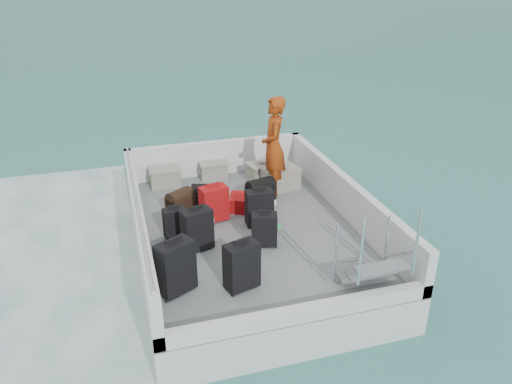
% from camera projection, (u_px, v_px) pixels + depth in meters
% --- Properties ---
extents(ground, '(160.00, 160.00, 0.00)m').
position_uv_depth(ground, '(248.00, 260.00, 8.50)').
color(ground, '#195A56').
rests_on(ground, ground).
extents(ferry_hull, '(3.60, 5.00, 0.60)m').
position_uv_depth(ferry_hull, '(248.00, 244.00, 8.37)').
color(ferry_hull, silver).
rests_on(ferry_hull, ground).
extents(deck, '(3.30, 4.70, 0.02)m').
position_uv_depth(deck, '(248.00, 228.00, 8.24)').
color(deck, slate).
rests_on(deck, ferry_hull).
extents(deck_fittings, '(3.60, 5.00, 0.90)m').
position_uv_depth(deck_fittings, '(274.00, 214.00, 7.89)').
color(deck_fittings, silver).
rests_on(deck_fittings, deck).
extents(suitcase_0, '(0.56, 0.47, 0.75)m').
position_uv_depth(suitcase_0, '(176.00, 268.00, 6.50)').
color(suitcase_0, black).
rests_on(suitcase_0, deck).
extents(suitcase_1, '(0.50, 0.38, 0.67)m').
position_uv_depth(suitcase_1, '(197.00, 230.00, 7.49)').
color(suitcase_1, black).
rests_on(suitcase_1, deck).
extents(suitcase_2, '(0.37, 0.24, 0.51)m').
position_uv_depth(suitcase_2, '(175.00, 224.00, 7.83)').
color(suitcase_2, black).
rests_on(suitcase_2, deck).
extents(suitcase_3, '(0.50, 0.38, 0.68)m').
position_uv_depth(suitcase_3, '(242.00, 266.00, 6.59)').
color(suitcase_3, black).
rests_on(suitcase_3, deck).
extents(suitcase_5, '(0.49, 0.36, 0.62)m').
position_uv_depth(suitcase_5, '(214.00, 204.00, 8.34)').
color(suitcase_5, '#AD0D14').
rests_on(suitcase_5, deck).
extents(suitcase_6, '(0.44, 0.33, 0.54)m').
position_uv_depth(suitcase_6, '(264.00, 230.00, 7.62)').
color(suitcase_6, black).
rests_on(suitcase_6, deck).
extents(suitcase_7, '(0.45, 0.27, 0.62)m').
position_uv_depth(suitcase_7, '(259.00, 208.00, 8.21)').
color(suitcase_7, black).
rests_on(suitcase_7, deck).
extents(suitcase_8, '(0.79, 0.68, 0.26)m').
position_uv_depth(suitcase_8, '(248.00, 203.00, 8.78)').
color(suitcase_8, '#AD0D14').
rests_on(suitcase_8, deck).
extents(duffel_0, '(0.54, 0.50, 0.32)m').
position_uv_depth(duffel_0, '(180.00, 203.00, 8.71)').
color(duffel_0, black).
rests_on(duffel_0, deck).
extents(duffel_1, '(0.59, 0.44, 0.32)m').
position_uv_depth(duffel_1, '(207.00, 198.00, 8.92)').
color(duffel_1, black).
rests_on(duffel_1, deck).
extents(duffel_2, '(0.57, 0.43, 0.32)m').
position_uv_depth(duffel_2, '(261.00, 192.00, 9.14)').
color(duffel_2, black).
rests_on(duffel_2, deck).
extents(crate_0, '(0.56, 0.38, 0.34)m').
position_uv_depth(crate_0, '(165.00, 178.00, 9.71)').
color(crate_0, gray).
rests_on(crate_0, deck).
extents(crate_1, '(0.53, 0.38, 0.31)m').
position_uv_depth(crate_1, '(214.00, 171.00, 10.06)').
color(crate_1, gray).
rests_on(crate_1, deck).
extents(crate_2, '(0.66, 0.52, 0.35)m').
position_uv_depth(crate_2, '(263.00, 173.00, 9.92)').
color(crate_2, gray).
rests_on(crate_2, deck).
extents(crate_3, '(0.71, 0.55, 0.39)m').
position_uv_depth(crate_3, '(281.00, 179.00, 9.59)').
color(crate_3, gray).
rests_on(crate_3, deck).
extents(yellow_bag, '(0.28, 0.26, 0.22)m').
position_uv_depth(yellow_bag, '(276.00, 174.00, 10.04)').
color(yellow_bag, yellow).
rests_on(yellow_bag, deck).
extents(white_bag, '(0.24, 0.24, 0.18)m').
position_uv_depth(white_bag, '(263.00, 160.00, 9.81)').
color(white_bag, white).
rests_on(white_bag, crate_2).
extents(passenger, '(0.59, 0.77, 1.85)m').
position_uv_depth(passenger, '(274.00, 146.00, 9.12)').
color(passenger, '#D54F14').
rests_on(passenger, deck).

